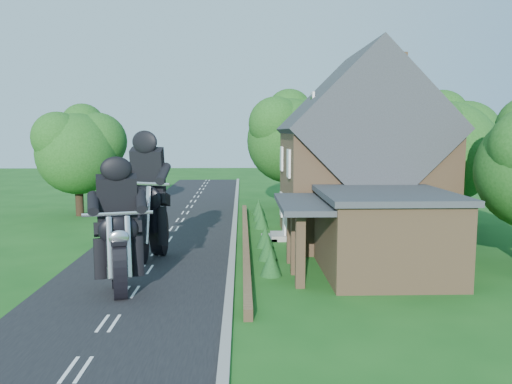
{
  "coord_description": "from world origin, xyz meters",
  "views": [
    {
      "loc": [
        4.11,
        -20.84,
        5.87
      ],
      "look_at": [
        4.84,
        4.4,
        2.8
      ],
      "focal_mm": 35.0,
      "sensor_mm": 36.0,
      "label": 1
    }
  ],
  "objects_px": {
    "annex": "(381,232)",
    "motorcycle_follow": "(150,241)",
    "garden_wall": "(246,239)",
    "house": "(359,160)",
    "motorcycle_lead": "(120,274)"
  },
  "relations": [
    {
      "from": "annex",
      "to": "motorcycle_lead",
      "type": "bearing_deg",
      "value": -166.72
    },
    {
      "from": "house",
      "to": "annex",
      "type": "height_order",
      "value": "house"
    },
    {
      "from": "garden_wall",
      "to": "annex",
      "type": "distance_m",
      "value": 8.19
    },
    {
      "from": "motorcycle_follow",
      "to": "motorcycle_lead",
      "type": "bearing_deg",
      "value": 109.26
    },
    {
      "from": "annex",
      "to": "motorcycle_follow",
      "type": "distance_m",
      "value": 10.33
    },
    {
      "from": "garden_wall",
      "to": "motorcycle_lead",
      "type": "distance_m",
      "value": 9.43
    },
    {
      "from": "house",
      "to": "motorcycle_follow",
      "type": "height_order",
      "value": "house"
    },
    {
      "from": "house",
      "to": "annex",
      "type": "distance_m",
      "value": 7.3
    },
    {
      "from": "garden_wall",
      "to": "house",
      "type": "distance_m",
      "value": 7.52
    },
    {
      "from": "garden_wall",
      "to": "annex",
      "type": "height_order",
      "value": "annex"
    },
    {
      "from": "garden_wall",
      "to": "annex",
      "type": "relative_size",
      "value": 3.12
    },
    {
      "from": "annex",
      "to": "motorcycle_follow",
      "type": "bearing_deg",
      "value": 165.94
    },
    {
      "from": "house",
      "to": "annex",
      "type": "bearing_deg",
      "value": -95.24
    },
    {
      "from": "motorcycle_lead",
      "to": "house",
      "type": "bearing_deg",
      "value": -155.05
    },
    {
      "from": "garden_wall",
      "to": "motorcycle_lead",
      "type": "xyz_separation_m",
      "value": [
        -4.61,
        -8.2,
        0.55
      ]
    }
  ]
}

